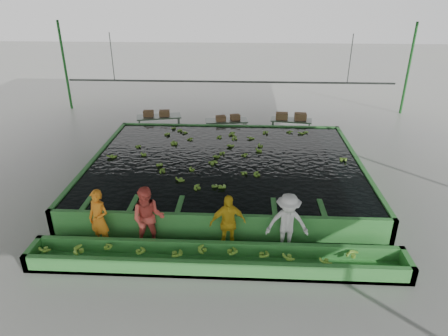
{
  "coord_description": "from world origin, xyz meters",
  "views": [
    {
      "loc": [
        0.64,
        -12.08,
        6.86
      ],
      "look_at": [
        0.0,
        0.5,
        1.0
      ],
      "focal_mm": 32.0,
      "sensor_mm": 36.0,
      "label": 1
    }
  ],
  "objects_px": {
    "worker_b": "(148,219)",
    "packing_table_left": "(160,125)",
    "worker_c": "(228,223)",
    "flotation_tank": "(225,170)",
    "box_stack_right": "(291,119)",
    "worker_a": "(99,219)",
    "box_stack_mid": "(228,120)",
    "worker_d": "(287,224)",
    "sorting_trough": "(216,259)",
    "packing_table_mid": "(226,129)",
    "packing_table_right": "(291,128)",
    "box_stack_left": "(157,116)"
  },
  "relations": [
    {
      "from": "worker_b",
      "to": "packing_table_left",
      "type": "relative_size",
      "value": 0.89
    },
    {
      "from": "worker_b",
      "to": "worker_c",
      "type": "height_order",
      "value": "worker_b"
    },
    {
      "from": "flotation_tank",
      "to": "box_stack_right",
      "type": "height_order",
      "value": "box_stack_right"
    },
    {
      "from": "flotation_tank",
      "to": "packing_table_left",
      "type": "xyz_separation_m",
      "value": [
        -3.49,
        4.92,
        0.03
      ]
    },
    {
      "from": "worker_a",
      "to": "box_stack_mid",
      "type": "xyz_separation_m",
      "value": [
        3.23,
        8.92,
        0.02
      ]
    },
    {
      "from": "worker_c",
      "to": "worker_d",
      "type": "distance_m",
      "value": 1.63
    },
    {
      "from": "sorting_trough",
      "to": "worker_d",
      "type": "xyz_separation_m",
      "value": [
        1.9,
        0.8,
        0.65
      ]
    },
    {
      "from": "packing_table_mid",
      "to": "packing_table_right",
      "type": "relative_size",
      "value": 1.03
    },
    {
      "from": "packing_table_right",
      "to": "box_stack_right",
      "type": "bearing_deg",
      "value": 132.66
    },
    {
      "from": "box_stack_mid",
      "to": "sorting_trough",
      "type": "bearing_deg",
      "value": -89.43
    },
    {
      "from": "worker_b",
      "to": "worker_c",
      "type": "bearing_deg",
      "value": -5.77
    },
    {
      "from": "worker_a",
      "to": "packing_table_left",
      "type": "distance_m",
      "value": 9.23
    },
    {
      "from": "sorting_trough",
      "to": "box_stack_left",
      "type": "bearing_deg",
      "value": 109.72
    },
    {
      "from": "packing_table_right",
      "to": "box_stack_mid",
      "type": "relative_size",
      "value": 1.68
    },
    {
      "from": "packing_table_left",
      "to": "box_stack_left",
      "type": "bearing_deg",
      "value": 177.47
    },
    {
      "from": "worker_a",
      "to": "packing_table_right",
      "type": "distance_m",
      "value": 11.2
    },
    {
      "from": "box_stack_left",
      "to": "box_stack_mid",
      "type": "height_order",
      "value": "box_stack_left"
    },
    {
      "from": "packing_table_mid",
      "to": "worker_c",
      "type": "bearing_deg",
      "value": -87.19
    },
    {
      "from": "worker_b",
      "to": "worker_c",
      "type": "relative_size",
      "value": 1.09
    },
    {
      "from": "worker_b",
      "to": "packing_table_right",
      "type": "distance_m",
      "value": 10.49
    },
    {
      "from": "sorting_trough",
      "to": "packing_table_mid",
      "type": "height_order",
      "value": "packing_table_mid"
    },
    {
      "from": "sorting_trough",
      "to": "box_stack_right",
      "type": "bearing_deg",
      "value": 73.81
    },
    {
      "from": "flotation_tank",
      "to": "box_stack_mid",
      "type": "relative_size",
      "value": 8.72
    },
    {
      "from": "worker_d",
      "to": "packing_table_left",
      "type": "xyz_separation_m",
      "value": [
        -5.38,
        9.22,
        -0.42
      ]
    },
    {
      "from": "packing_table_left",
      "to": "box_stack_mid",
      "type": "bearing_deg",
      "value": -5.14
    },
    {
      "from": "worker_c",
      "to": "box_stack_right",
      "type": "xyz_separation_m",
      "value": [
        2.66,
        9.29,
        0.01
      ]
    },
    {
      "from": "box_stack_mid",
      "to": "box_stack_right",
      "type": "xyz_separation_m",
      "value": [
        3.02,
        0.37,
        -0.02
      ]
    },
    {
      "from": "box_stack_mid",
      "to": "worker_d",
      "type": "bearing_deg",
      "value": -77.4
    },
    {
      "from": "packing_table_right",
      "to": "box_stack_left",
      "type": "distance_m",
      "value": 6.56
    },
    {
      "from": "worker_a",
      "to": "box_stack_right",
      "type": "xyz_separation_m",
      "value": [
        6.25,
        9.29,
        -0.01
      ]
    },
    {
      "from": "packing_table_mid",
      "to": "box_stack_left",
      "type": "xyz_separation_m",
      "value": [
        -3.43,
        0.29,
        0.51
      ]
    },
    {
      "from": "packing_table_left",
      "to": "packing_table_mid",
      "type": "height_order",
      "value": "packing_table_left"
    },
    {
      "from": "worker_d",
      "to": "packing_table_right",
      "type": "relative_size",
      "value": 0.93
    },
    {
      "from": "box_stack_mid",
      "to": "worker_b",
      "type": "bearing_deg",
      "value": -101.62
    },
    {
      "from": "worker_b",
      "to": "packing_table_left",
      "type": "xyz_separation_m",
      "value": [
        -1.56,
        9.22,
        -0.46
      ]
    },
    {
      "from": "worker_d",
      "to": "packing_table_right",
      "type": "bearing_deg",
      "value": 82.96
    },
    {
      "from": "packing_table_right",
      "to": "box_stack_right",
      "type": "xyz_separation_m",
      "value": [
        -0.02,
        0.02,
        0.44
      ]
    },
    {
      "from": "sorting_trough",
      "to": "packing_table_left",
      "type": "bearing_deg",
      "value": 109.18
    },
    {
      "from": "packing_table_left",
      "to": "box_stack_left",
      "type": "xyz_separation_m",
      "value": [
        -0.11,
        0.0,
        0.48
      ]
    },
    {
      "from": "packing_table_right",
      "to": "worker_d",
      "type": "bearing_deg",
      "value": -96.46
    },
    {
      "from": "sorting_trough",
      "to": "worker_b",
      "type": "relative_size",
      "value": 5.29
    },
    {
      "from": "worker_b",
      "to": "worker_c",
      "type": "distance_m",
      "value": 2.2
    },
    {
      "from": "packing_table_mid",
      "to": "worker_b",
      "type": "bearing_deg",
      "value": -101.14
    },
    {
      "from": "box_stack_left",
      "to": "box_stack_right",
      "type": "distance_m",
      "value": 6.52
    },
    {
      "from": "worker_b",
      "to": "box_stack_right",
      "type": "bearing_deg",
      "value": 56.62
    },
    {
      "from": "packing_table_mid",
      "to": "box_stack_right",
      "type": "bearing_deg",
      "value": 6.43
    },
    {
      "from": "worker_b",
      "to": "worker_d",
      "type": "bearing_deg",
      "value": -5.77
    },
    {
      "from": "worker_b",
      "to": "box_stack_mid",
      "type": "height_order",
      "value": "worker_b"
    },
    {
      "from": "packing_table_mid",
      "to": "box_stack_left",
      "type": "relative_size",
      "value": 1.59
    },
    {
      "from": "packing_table_mid",
      "to": "box_stack_mid",
      "type": "bearing_deg",
      "value": -16.05
    }
  ]
}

